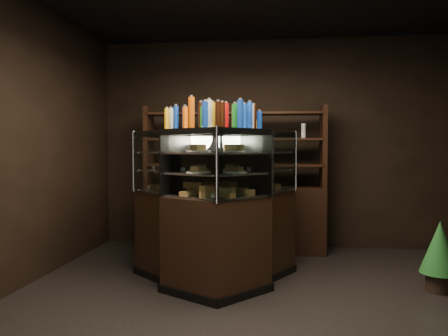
% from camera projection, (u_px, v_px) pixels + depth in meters
% --- Properties ---
extents(ground, '(5.00, 5.00, 0.00)m').
position_uv_depth(ground, '(267.00, 306.00, 3.95)').
color(ground, black).
rests_on(ground, ground).
extents(room_shell, '(5.02, 5.02, 3.01)m').
position_uv_depth(room_shell, '(268.00, 90.00, 3.86)').
color(room_shell, black).
rests_on(room_shell, ground).
extents(display_case, '(1.86, 1.67, 1.63)m').
position_uv_depth(display_case, '(216.00, 232.00, 4.66)').
color(display_case, black).
rests_on(display_case, ground).
extents(food_display, '(1.36, 1.25, 0.49)m').
position_uv_depth(food_display, '(216.00, 170.00, 4.62)').
color(food_display, '#BF9444').
rests_on(food_display, display_case).
extents(bottles_top, '(1.18, 1.11, 0.30)m').
position_uv_depth(bottles_top, '(216.00, 117.00, 4.61)').
color(bottles_top, black).
rests_on(bottles_top, display_case).
extents(potted_conifer, '(0.38, 0.38, 0.80)m').
position_uv_depth(potted_conifer, '(440.00, 246.00, 4.33)').
color(potted_conifer, black).
rests_on(potted_conifer, ground).
extents(back_shelving, '(2.47, 0.52, 2.00)m').
position_uv_depth(back_shelving, '(234.00, 208.00, 6.01)').
color(back_shelving, black).
rests_on(back_shelving, ground).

